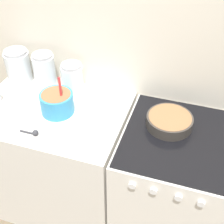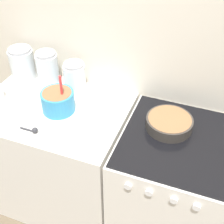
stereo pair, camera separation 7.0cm
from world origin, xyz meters
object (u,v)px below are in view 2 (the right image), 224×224
baking_pan (169,123)px  storage_jar_middle (48,71)px  stove (168,189)px  storage_jar_left (23,66)px  storage_jar_right (75,79)px  mixing_bowl (58,100)px

baking_pan → storage_jar_middle: storage_jar_middle is taller
stove → baking_pan: (-0.07, 0.08, 0.50)m
stove → storage_jar_left: (-1.16, 0.24, 0.56)m
stove → storage_jar_left: bearing=168.4°
stove → storage_jar_right: storage_jar_right is taller
storage_jar_right → storage_jar_middle: bearing=-180.0°
stove → storage_jar_middle: (-0.96, 0.24, 0.56)m
mixing_bowl → baking_pan: bearing=6.9°
storage_jar_left → storage_jar_middle: size_ratio=0.97×
stove → storage_jar_middle: storage_jar_middle is taller
storage_jar_left → storage_jar_right: 0.41m
stove → mixing_bowl: bearing=-179.7°
mixing_bowl → storage_jar_left: 0.47m
storage_jar_left → storage_jar_right: (0.41, 0.00, -0.01)m
baking_pan → storage_jar_right: (-0.68, 0.16, 0.05)m
baking_pan → storage_jar_left: storage_jar_left is taller
storage_jar_middle → storage_jar_right: size_ratio=1.19×
mixing_bowl → baking_pan: 0.69m
baking_pan → storage_jar_left: bearing=171.7°
storage_jar_left → storage_jar_right: size_ratio=1.15×
baking_pan → storage_jar_middle: bearing=169.8°
stove → mixing_bowl: 0.92m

